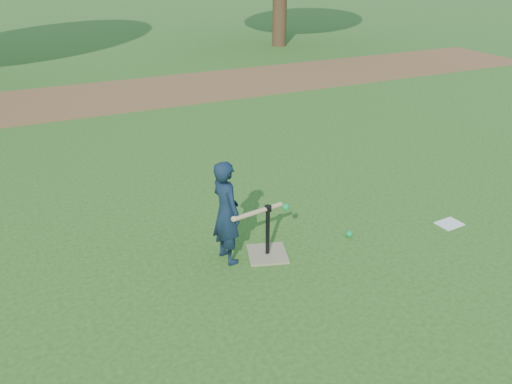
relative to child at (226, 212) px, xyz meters
name	(u,v)px	position (x,y,z in m)	size (l,w,h in m)	color
ground	(261,249)	(0.42, 0.02, -0.58)	(80.00, 80.00, 0.00)	#285116
dirt_strip	(124,95)	(0.42, 7.52, -0.58)	(24.00, 3.00, 0.01)	brown
child	(226,212)	(0.00, 0.00, 0.00)	(0.42, 0.28, 1.16)	#101F31
wiffle_ball_ground	(349,234)	(1.49, -0.18, -0.54)	(0.08, 0.08, 0.08)	#0D903F
clipboard	(449,224)	(2.80, -0.46, -0.58)	(0.30, 0.23, 0.01)	silver
batting_tee	(267,246)	(0.43, -0.12, -0.47)	(0.54, 0.54, 0.61)	#907F5B
swing_action	(262,211)	(0.34, -0.16, 0.01)	(0.66, 0.19, 0.10)	tan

